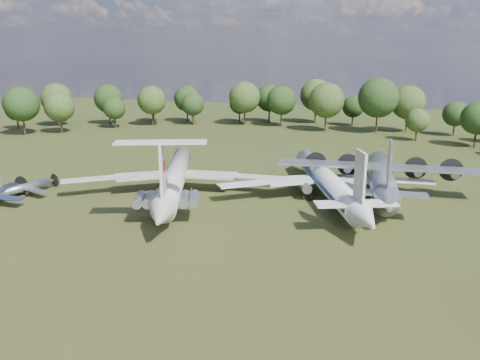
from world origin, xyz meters
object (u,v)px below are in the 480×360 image
(an12_transport, at_px, (381,182))
(small_prop_northwest, at_px, (24,189))
(tu104_jet, at_px, (326,184))
(person_on_il62, at_px, (166,183))
(il62_airliner, at_px, (175,181))

(an12_transport, relative_size, small_prop_northwest, 2.86)
(tu104_jet, distance_m, person_on_il62, 26.81)
(il62_airliner, bearing_deg, an12_transport, -4.48)
(il62_airliner, bearing_deg, person_on_il62, -90.00)
(tu104_jet, bearing_deg, person_on_il62, -158.97)
(tu104_jet, xyz_separation_m, person_on_il62, (-19.33, -18.27, 3.35))
(an12_transport, bearing_deg, tu104_jet, -161.02)
(small_prop_northwest, distance_m, person_on_il62, 29.21)
(tu104_jet, distance_m, an12_transport, 9.26)
(tu104_jet, distance_m, small_prop_northwest, 49.91)
(person_on_il62, bearing_deg, il62_airliner, -84.93)
(tu104_jet, height_order, person_on_il62, person_on_il62)
(small_prop_northwest, bearing_deg, an12_transport, 32.86)
(tu104_jet, relative_size, small_prop_northwest, 3.52)
(small_prop_northwest, bearing_deg, person_on_il62, 6.96)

